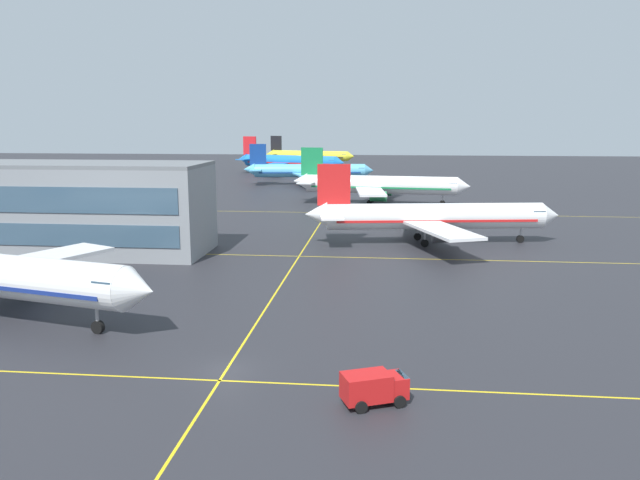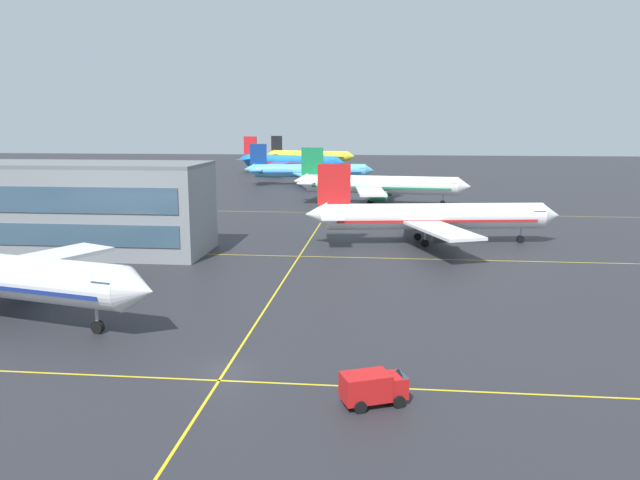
% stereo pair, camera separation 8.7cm
% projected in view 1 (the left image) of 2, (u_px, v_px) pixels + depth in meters
% --- Properties ---
extents(ground_plane, '(600.00, 600.00, 0.00)m').
position_uv_depth(ground_plane, '(227.00, 369.00, 44.96)').
color(ground_plane, '#28282D').
extents(airliner_second_row, '(37.83, 32.31, 11.77)m').
position_uv_depth(airliner_second_row, '(431.00, 217.00, 90.94)').
color(airliner_second_row, white).
rests_on(airliner_second_row, ground).
extents(airliner_third_row, '(39.13, 33.54, 12.16)m').
position_uv_depth(airliner_third_row, '(378.00, 185.00, 135.43)').
color(airliner_third_row, white).
rests_on(airliner_third_row, ground).
extents(airliner_far_left_stand, '(37.36, 31.97, 11.62)m').
position_uv_depth(airliner_far_left_stand, '(308.00, 171.00, 177.06)').
color(airliner_far_left_stand, '#5BB7E5').
rests_on(airliner_far_left_stand, ground).
extents(airliner_far_right_stand, '(39.83, 34.09, 12.74)m').
position_uv_depth(airliner_far_right_stand, '(289.00, 161.00, 213.10)').
color(airliner_far_right_stand, blue).
rests_on(airliner_far_right_stand, ground).
extents(airliner_distant_taxiway, '(38.27, 32.60, 12.06)m').
position_uv_depth(airliner_distant_taxiway, '(309.00, 156.00, 254.41)').
color(airliner_distant_taxiway, yellow).
rests_on(airliner_distant_taxiway, ground).
extents(taxiway_markings, '(134.07, 134.68, 0.01)m').
position_uv_depth(taxiway_markings, '(299.00, 256.00, 82.88)').
color(taxiway_markings, yellow).
rests_on(taxiway_markings, ground).
extents(service_truck_red_van, '(4.50, 3.35, 2.10)m').
position_uv_depth(service_truck_red_van, '(374.00, 387.00, 39.22)').
color(service_truck_red_van, red).
rests_on(service_truck_red_van, ground).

